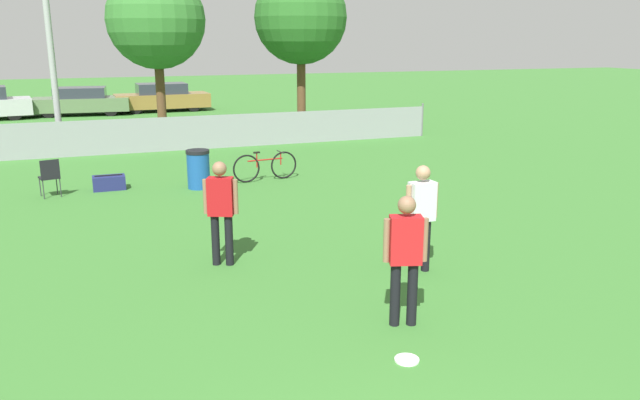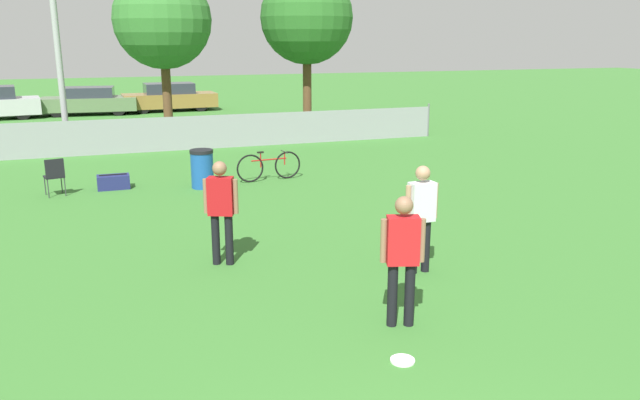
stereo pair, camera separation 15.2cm
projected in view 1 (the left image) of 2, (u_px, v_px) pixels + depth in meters
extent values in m
cube|color=gray|center=(151.00, 135.00, 19.90)|extent=(19.69, 0.03, 1.10)
cylinder|color=slate|center=(422.00, 120.00, 23.20)|extent=(0.07, 0.07, 1.21)
cylinder|color=brown|center=(161.00, 100.00, 21.90)|extent=(0.32, 0.32, 2.91)
sphere|color=#33702D|center=(156.00, 20.00, 21.22)|extent=(3.34, 3.34, 3.34)
cylinder|color=brown|center=(301.00, 95.00, 23.14)|extent=(0.32, 0.32, 3.02)
sphere|color=#286023|center=(301.00, 17.00, 22.44)|extent=(3.35, 3.35, 3.35)
cylinder|color=black|center=(395.00, 294.00, 7.85)|extent=(0.13, 0.13, 0.83)
cylinder|color=black|center=(412.00, 294.00, 7.87)|extent=(0.13, 0.13, 0.83)
cube|color=red|center=(406.00, 240.00, 7.68)|extent=(0.44, 0.33, 0.61)
sphere|color=#8C664C|center=(407.00, 205.00, 7.57)|extent=(0.23, 0.23, 0.23)
cylinder|color=#8C664C|center=(386.00, 240.00, 7.67)|extent=(0.08, 0.08, 0.55)
cylinder|color=#8C664C|center=(425.00, 240.00, 7.69)|extent=(0.08, 0.08, 0.55)
cylinder|color=black|center=(414.00, 247.00, 9.63)|extent=(0.13, 0.13, 0.83)
cylinder|color=black|center=(426.00, 245.00, 9.71)|extent=(0.13, 0.13, 0.83)
cube|color=silver|center=(422.00, 201.00, 9.49)|extent=(0.41, 0.24, 0.61)
sphere|color=tan|center=(423.00, 173.00, 9.38)|extent=(0.23, 0.23, 0.23)
cylinder|color=tan|center=(408.00, 203.00, 9.40)|extent=(0.08, 0.08, 0.55)
cylinder|color=tan|center=(435.00, 200.00, 9.58)|extent=(0.08, 0.08, 0.55)
cylinder|color=black|center=(216.00, 240.00, 9.98)|extent=(0.13, 0.13, 0.83)
cylinder|color=black|center=(229.00, 240.00, 9.97)|extent=(0.13, 0.13, 0.83)
cube|color=#B21419|center=(221.00, 196.00, 9.79)|extent=(0.45, 0.36, 0.61)
sphere|color=#8C664C|center=(219.00, 169.00, 9.68)|extent=(0.23, 0.23, 0.23)
cylinder|color=#8C664C|center=(206.00, 196.00, 9.80)|extent=(0.08, 0.08, 0.55)
cylinder|color=#8C664C|center=(236.00, 197.00, 9.78)|extent=(0.08, 0.08, 0.55)
cylinder|color=white|center=(407.00, 360.00, 7.06)|extent=(0.28, 0.28, 0.03)
torus|color=white|center=(407.00, 359.00, 7.06)|extent=(0.28, 0.28, 0.03)
cylinder|color=#333338|center=(57.00, 185.00, 14.61)|extent=(0.02, 0.02, 0.43)
cylinder|color=#333338|center=(40.00, 187.00, 14.41)|extent=(0.02, 0.02, 0.43)
cylinder|color=#333338|center=(60.00, 188.00, 14.31)|extent=(0.02, 0.02, 0.43)
cylinder|color=#333338|center=(43.00, 190.00, 14.11)|extent=(0.02, 0.02, 0.43)
cube|color=black|center=(49.00, 178.00, 14.30)|extent=(0.50, 0.50, 0.03)
cube|color=black|center=(50.00, 169.00, 14.09)|extent=(0.41, 0.12, 0.43)
torus|color=black|center=(246.00, 169.00, 15.71)|extent=(0.72, 0.12, 0.72)
torus|color=black|center=(284.00, 165.00, 16.16)|extent=(0.72, 0.12, 0.72)
cylinder|color=#A51E19|center=(265.00, 160.00, 15.89)|extent=(0.94, 0.14, 0.04)
cylinder|color=#A51E19|center=(257.00, 160.00, 15.79)|extent=(0.03, 0.03, 0.37)
cylinder|color=#A51E19|center=(281.00, 158.00, 16.08)|extent=(0.03, 0.03, 0.34)
cube|color=black|center=(257.00, 153.00, 15.74)|extent=(0.17, 0.08, 0.04)
cylinder|color=black|center=(281.00, 152.00, 16.04)|extent=(0.08, 0.44, 0.03)
cylinder|color=#194C99|center=(198.00, 171.00, 15.12)|extent=(0.54, 0.54, 0.86)
cylinder|color=black|center=(198.00, 152.00, 15.00)|extent=(0.57, 0.57, 0.08)
cube|color=navy|center=(109.00, 183.00, 15.03)|extent=(0.75, 0.41, 0.34)
cube|color=black|center=(108.00, 175.00, 14.98)|extent=(0.64, 0.04, 0.02)
cylinder|color=black|center=(13.00, 110.00, 28.99)|extent=(0.68, 0.26, 0.67)
cylinder|color=black|center=(14.00, 113.00, 27.69)|extent=(0.68, 0.26, 0.67)
cylinder|color=black|center=(113.00, 106.00, 30.69)|extent=(0.64, 0.24, 0.63)
cylinder|color=black|center=(111.00, 109.00, 29.24)|extent=(0.64, 0.24, 0.63)
cylinder|color=black|center=(53.00, 107.00, 30.01)|extent=(0.64, 0.24, 0.63)
cylinder|color=black|center=(48.00, 111.00, 28.56)|extent=(0.64, 0.24, 0.63)
cube|color=#59724C|center=(81.00, 104.00, 29.57)|extent=(4.54, 2.19, 0.63)
cube|color=#2D333D|center=(80.00, 92.00, 29.44)|extent=(2.42, 1.77, 0.47)
cylinder|color=black|center=(188.00, 102.00, 32.39)|extent=(0.63, 0.21, 0.63)
cylinder|color=black|center=(194.00, 105.00, 31.03)|extent=(0.63, 0.21, 0.63)
cylinder|color=black|center=(132.00, 105.00, 31.33)|extent=(0.63, 0.21, 0.63)
cylinder|color=black|center=(135.00, 108.00, 29.98)|extent=(0.63, 0.21, 0.63)
cube|color=olive|center=(162.00, 100.00, 31.13)|extent=(4.62, 1.93, 0.68)
cube|color=#2D333D|center=(161.00, 88.00, 30.98)|extent=(2.43, 1.63, 0.51)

